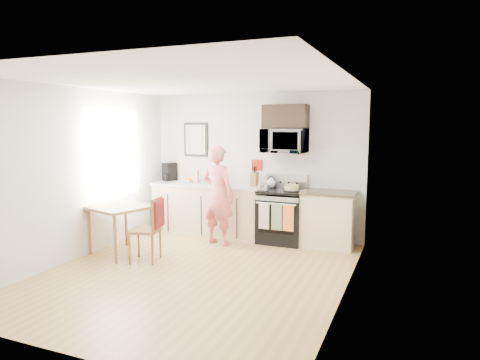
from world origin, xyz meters
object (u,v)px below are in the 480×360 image
at_px(person, 218,195).
at_px(cake, 292,188).
at_px(dining_table, 120,211).
at_px(microwave, 284,141).
at_px(chair, 153,220).
at_px(range, 282,217).

xyz_separation_m(person, cake, (1.16, 0.47, 0.12)).
relative_size(dining_table, cake, 3.02).
xyz_separation_m(microwave, chair, (-1.45, -1.86, -1.13)).
bearing_deg(dining_table, microwave, 38.93).
bearing_deg(chair, microwave, 38.17).
distance_m(microwave, chair, 2.62).
distance_m(microwave, cake, 0.83).
relative_size(range, chair, 1.19).
distance_m(dining_table, cake, 2.83).
relative_size(dining_table, chair, 0.92).
xyz_separation_m(person, dining_table, (-1.18, -1.11, -0.17)).
distance_m(range, microwave, 1.33).
distance_m(range, person, 1.18).
relative_size(range, cake, 3.92).
bearing_deg(range, microwave, 90.06).
height_order(person, chair, person).
height_order(microwave, cake, microwave).
bearing_deg(microwave, person, -147.07).
relative_size(microwave, chair, 0.78).
bearing_deg(range, dining_table, -142.80).
bearing_deg(person, chair, 81.43).
relative_size(range, person, 0.68).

